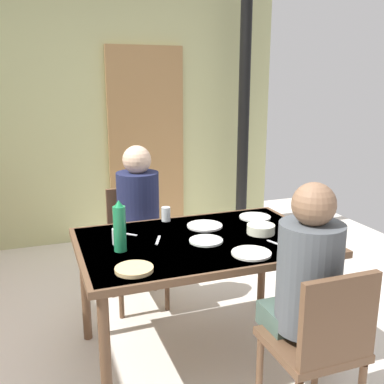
{
  "coord_description": "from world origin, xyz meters",
  "views": [
    {
      "loc": [
        -0.5,
        -2.24,
        1.65
      ],
      "look_at": [
        0.39,
        0.21,
        1.0
      ],
      "focal_mm": 41.57,
      "sensor_mm": 36.0,
      "label": 1
    }
  ],
  "objects_px": {
    "chair_near_diner": "(321,343)",
    "chair_far_diner": "(136,238)",
    "person_near_diner": "(307,273)",
    "serving_bowl_center": "(261,229)",
    "dining_table": "(201,250)",
    "person_far_diner": "(139,207)",
    "water_bottle_green_near": "(120,227)"
  },
  "relations": [
    {
      "from": "chair_near_diner",
      "to": "serving_bowl_center",
      "type": "distance_m",
      "value": 0.84
    },
    {
      "from": "person_far_diner",
      "to": "water_bottle_green_near",
      "type": "distance_m",
      "value": 0.76
    },
    {
      "from": "chair_far_diner",
      "to": "serving_bowl_center",
      "type": "bearing_deg",
      "value": 124.79
    },
    {
      "from": "chair_far_diner",
      "to": "person_far_diner",
      "type": "relative_size",
      "value": 1.13
    },
    {
      "from": "person_near_diner",
      "to": "serving_bowl_center",
      "type": "bearing_deg",
      "value": 80.31
    },
    {
      "from": "person_far_diner",
      "to": "chair_far_diner",
      "type": "bearing_deg",
      "value": -90.0
    },
    {
      "from": "person_far_diner",
      "to": "person_near_diner",
      "type": "bearing_deg",
      "value": 109.32
    },
    {
      "from": "dining_table",
      "to": "water_bottle_green_near",
      "type": "bearing_deg",
      "value": -177.37
    },
    {
      "from": "person_near_diner",
      "to": "person_far_diner",
      "type": "relative_size",
      "value": 1.0
    },
    {
      "from": "chair_near_diner",
      "to": "water_bottle_green_near",
      "type": "height_order",
      "value": "water_bottle_green_near"
    },
    {
      "from": "chair_far_diner",
      "to": "serving_bowl_center",
      "type": "relative_size",
      "value": 5.12
    },
    {
      "from": "person_near_diner",
      "to": "person_far_diner",
      "type": "bearing_deg",
      "value": 109.32
    },
    {
      "from": "person_near_diner",
      "to": "serving_bowl_center",
      "type": "xyz_separation_m",
      "value": [
        0.11,
        0.65,
        -0.0
      ]
    },
    {
      "from": "chair_far_diner",
      "to": "person_far_diner",
      "type": "xyz_separation_m",
      "value": [
        0.0,
        -0.14,
        0.28
      ]
    },
    {
      "from": "water_bottle_green_near",
      "to": "dining_table",
      "type": "bearing_deg",
      "value": 2.63
    },
    {
      "from": "chair_near_diner",
      "to": "person_far_diner",
      "type": "bearing_deg",
      "value": 107.68
    },
    {
      "from": "chair_far_diner",
      "to": "person_near_diner",
      "type": "relative_size",
      "value": 1.13
    },
    {
      "from": "dining_table",
      "to": "chair_near_diner",
      "type": "distance_m",
      "value": 0.88
    },
    {
      "from": "chair_far_diner",
      "to": "person_near_diner",
      "type": "height_order",
      "value": "person_near_diner"
    },
    {
      "from": "chair_near_diner",
      "to": "chair_far_diner",
      "type": "xyz_separation_m",
      "value": [
        -0.48,
        1.64,
        0.0
      ]
    },
    {
      "from": "serving_bowl_center",
      "to": "person_far_diner",
      "type": "bearing_deg",
      "value": 129.61
    },
    {
      "from": "dining_table",
      "to": "chair_near_diner",
      "type": "xyz_separation_m",
      "value": [
        0.27,
        -0.82,
        -0.18
      ]
    },
    {
      "from": "dining_table",
      "to": "person_near_diner",
      "type": "xyz_separation_m",
      "value": [
        0.27,
        -0.68,
        0.1
      ]
    },
    {
      "from": "person_far_diner",
      "to": "serving_bowl_center",
      "type": "relative_size",
      "value": 4.53
    },
    {
      "from": "person_near_diner",
      "to": "serving_bowl_center",
      "type": "relative_size",
      "value": 4.53
    },
    {
      "from": "chair_near_diner",
      "to": "person_far_diner",
      "type": "distance_m",
      "value": 1.6
    },
    {
      "from": "dining_table",
      "to": "chair_near_diner",
      "type": "height_order",
      "value": "chair_near_diner"
    },
    {
      "from": "water_bottle_green_near",
      "to": "serving_bowl_center",
      "type": "distance_m",
      "value": 0.87
    },
    {
      "from": "chair_near_diner",
      "to": "chair_far_diner",
      "type": "relative_size",
      "value": 1.0
    },
    {
      "from": "chair_far_diner",
      "to": "person_near_diner",
      "type": "distance_m",
      "value": 1.6
    },
    {
      "from": "dining_table",
      "to": "serving_bowl_center",
      "type": "bearing_deg",
      "value": -4.57
    },
    {
      "from": "dining_table",
      "to": "person_far_diner",
      "type": "distance_m",
      "value": 0.72
    }
  ]
}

